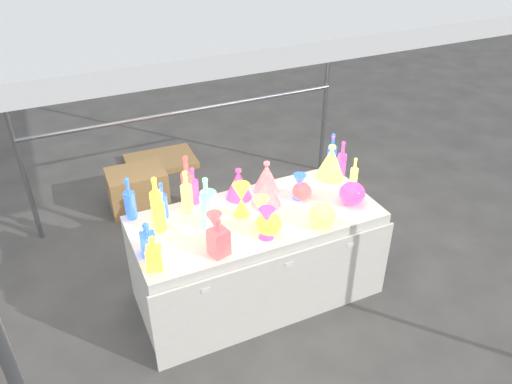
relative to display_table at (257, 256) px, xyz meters
name	(u,v)px	position (x,y,z in m)	size (l,w,h in m)	color
ground	(256,292)	(0.00, 0.01, -0.37)	(80.00, 80.00, 0.00)	#5E5C57
display_table	(257,256)	(0.00, 0.00, 0.00)	(1.84, 0.83, 0.75)	white
cardboard_box_closed	(138,189)	(-0.55, 1.63, -0.17)	(0.56, 0.40, 0.40)	tan
cardboard_box_flat	(161,161)	(-0.11, 2.41, -0.34)	(0.78, 0.56, 0.07)	tan
bottle_0	(158,210)	(-0.67, 0.13, 0.54)	(0.09, 0.09, 0.33)	red
bottle_1	(129,198)	(-0.82, 0.36, 0.54)	(0.08, 0.08, 0.33)	#1C9A5B
bottle_2	(187,181)	(-0.39, 0.36, 0.58)	(0.09, 0.09, 0.40)	orange
bottle_3	(193,185)	(-0.35, 0.36, 0.53)	(0.08, 0.08, 0.30)	#1A4899
bottle_4	(186,191)	(-0.43, 0.27, 0.55)	(0.08, 0.08, 0.34)	#115770
bottle_5	(206,203)	(-0.37, 0.02, 0.58)	(0.09, 0.09, 0.40)	#A62169
bottle_6	(156,198)	(-0.65, 0.27, 0.55)	(0.09, 0.09, 0.34)	red
bottle_7	(162,200)	(-0.61, 0.27, 0.52)	(0.07, 0.07, 0.29)	#1C9A5B
decanter_0	(154,253)	(-0.81, -0.25, 0.50)	(0.10, 0.10, 0.25)	red
decanter_1	(218,236)	(-0.40, -0.28, 0.51)	(0.11, 0.11, 0.28)	orange
decanter_2	(147,239)	(-0.81, -0.10, 0.50)	(0.09, 0.09, 0.25)	#1C9A5B
hourglass_0	(215,227)	(-0.37, -0.14, 0.48)	(0.11, 0.11, 0.21)	orange
hourglass_1	(266,223)	(-0.04, -0.25, 0.49)	(0.11, 0.11, 0.23)	#1A4899
hourglass_2	(261,212)	(-0.02, -0.12, 0.49)	(0.11, 0.11, 0.23)	#115770
hourglass_3	(209,207)	(-0.33, 0.09, 0.49)	(0.12, 0.12, 0.24)	#A62169
hourglass_4	(241,200)	(-0.09, 0.07, 0.50)	(0.13, 0.13, 0.25)	red
hourglass_5	(299,187)	(0.39, 0.08, 0.48)	(0.10, 0.10, 0.20)	#1C9A5B
globe_0	(269,225)	(-0.01, -0.22, 0.45)	(0.18, 0.18, 0.14)	red
globe_1	(322,216)	(0.36, -0.30, 0.45)	(0.19, 0.19, 0.15)	#115770
globe_2	(302,192)	(0.41, 0.07, 0.44)	(0.15, 0.15, 0.12)	orange
globe_3	(352,194)	(0.71, -0.15, 0.45)	(0.19, 0.19, 0.16)	#1A4899
lampshade_0	(267,188)	(0.13, 0.11, 0.51)	(0.23, 0.23, 0.27)	#F7AF34
lampshade_1	(267,176)	(0.22, 0.29, 0.50)	(0.21, 0.21, 0.25)	#F7AF34
lampshade_2	(239,183)	(-0.02, 0.29, 0.50)	(0.20, 0.20, 0.24)	#1A4899
lampshade_3	(331,162)	(0.78, 0.26, 0.52)	(0.24, 0.24, 0.28)	#115770
bottle_8	(332,151)	(0.86, 0.37, 0.54)	(0.07, 0.07, 0.33)	#1C9A5B
bottle_9	(332,152)	(0.86, 0.37, 0.53)	(0.07, 0.07, 0.32)	orange
bottle_10	(342,159)	(0.86, 0.22, 0.54)	(0.07, 0.07, 0.32)	#1A4899
bottle_11	(354,173)	(0.86, 0.04, 0.51)	(0.06, 0.06, 0.26)	#115770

